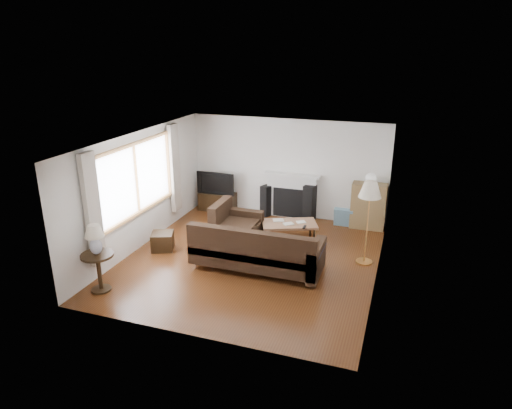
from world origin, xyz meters
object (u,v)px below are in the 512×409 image
(tv_stand, at_px, (218,201))
(floor_lamp, at_px, (367,223))
(bookshelf, at_px, (368,206))
(side_table, at_px, (99,272))
(coffee_table, at_px, (289,232))
(sectional_sofa, at_px, (257,248))

(tv_stand, relative_size, floor_lamp, 0.56)
(tv_stand, relative_size, bookshelf, 0.87)
(side_table, bearing_deg, coffee_table, 49.84)
(bookshelf, height_order, sectional_sofa, bookshelf)
(coffee_table, height_order, floor_lamp, floor_lamp)
(sectional_sofa, height_order, side_table, sectional_sofa)
(coffee_table, xyz_separation_m, floor_lamp, (1.71, -0.49, 0.63))
(bookshelf, relative_size, side_table, 1.54)
(coffee_table, relative_size, floor_lamp, 0.69)
(tv_stand, bearing_deg, coffee_table, -30.91)
(side_table, bearing_deg, floor_lamp, 31.36)
(coffee_table, height_order, side_table, side_table)
(sectional_sofa, bearing_deg, floor_lamp, 25.76)
(sectional_sofa, xyz_separation_m, floor_lamp, (1.98, 0.95, 0.41))
(bookshelf, xyz_separation_m, sectional_sofa, (-1.83, -2.87, -0.11))
(tv_stand, distance_m, bookshelf, 3.91)
(bookshelf, relative_size, sectional_sofa, 0.40)
(tv_stand, xyz_separation_m, floor_lamp, (4.05, -1.89, 0.62))
(tv_stand, relative_size, coffee_table, 0.81)
(tv_stand, bearing_deg, bookshelf, 0.43)
(coffee_table, distance_m, floor_lamp, 1.89)
(floor_lamp, bearing_deg, side_table, -148.64)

